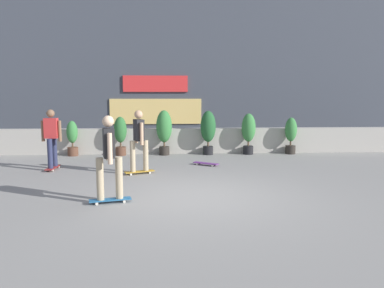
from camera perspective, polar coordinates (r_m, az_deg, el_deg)
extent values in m
plane|color=gray|center=(7.81, 0.64, -7.96)|extent=(48.00, 48.00, 0.00)
cube|color=#B2ADA3|center=(13.62, -1.09, 0.52)|extent=(18.00, 0.40, 0.90)
cube|color=#424751|center=(17.57, -1.62, 11.18)|extent=(20.00, 2.00, 6.50)
cube|color=#F23333|center=(16.50, -5.61, 9.14)|extent=(2.80, 0.08, 0.70)
cube|color=#F2CC72|center=(16.52, -5.55, 4.98)|extent=(4.00, 0.06, 1.10)
cylinder|color=brown|center=(13.64, -17.73, -1.09)|extent=(0.36, 0.36, 0.30)
cylinder|color=brown|center=(13.61, -17.77, -0.16)|extent=(0.06, 0.06, 0.15)
ellipsoid|color=#387F3D|center=(13.56, -17.84, 1.77)|extent=(0.38, 0.38, 0.77)
cylinder|color=brown|center=(13.32, -10.82, -1.07)|extent=(0.36, 0.36, 0.30)
cylinder|color=brown|center=(13.29, -10.84, -0.11)|extent=(0.06, 0.06, 0.15)
ellipsoid|color=#2D6B33|center=(13.24, -10.90, 2.16)|extent=(0.44, 0.44, 0.91)
cylinder|color=#2D2823|center=(13.21, -4.25, -1.03)|extent=(0.36, 0.36, 0.30)
cylinder|color=brown|center=(13.18, -4.26, -0.06)|extent=(0.06, 0.06, 0.15)
ellipsoid|color=#387F3D|center=(13.11, -4.28, 2.70)|extent=(0.55, 0.55, 1.12)
cylinder|color=black|center=(13.27, 2.46, -0.97)|extent=(0.36, 0.36, 0.30)
cylinder|color=brown|center=(13.24, 2.46, -0.01)|extent=(0.06, 0.06, 0.15)
ellipsoid|color=#235B2D|center=(13.18, 2.48, 2.69)|extent=(0.54, 0.54, 1.10)
cylinder|color=black|center=(13.49, 8.57, -0.91)|extent=(0.36, 0.36, 0.30)
cylinder|color=brown|center=(13.46, 8.59, 0.03)|extent=(0.06, 0.06, 0.15)
ellipsoid|color=#387F3D|center=(13.40, 8.63, 2.48)|extent=(0.49, 0.49, 1.00)
cylinder|color=#2D2823|center=(13.89, 14.78, -0.84)|extent=(0.36, 0.36, 0.30)
cylinder|color=brown|center=(13.86, 14.81, 0.08)|extent=(0.06, 0.06, 0.15)
ellipsoid|color=#387F3D|center=(13.81, 14.88, 2.15)|extent=(0.42, 0.42, 0.86)
cube|color=maroon|center=(11.25, -20.45, -3.36)|extent=(0.23, 0.81, 0.02)
cylinder|color=silver|center=(10.99, -20.49, -3.81)|extent=(0.03, 0.06, 0.06)
cylinder|color=silver|center=(11.05, -21.28, -3.79)|extent=(0.03, 0.06, 0.06)
cylinder|color=silver|center=(11.47, -19.64, -3.32)|extent=(0.03, 0.06, 0.06)
cylinder|color=silver|center=(11.53, -20.39, -3.31)|extent=(0.03, 0.06, 0.06)
cylinder|color=#282D4C|center=(11.02, -20.85, -1.38)|extent=(0.14, 0.14, 0.82)
cylinder|color=#282D4C|center=(11.35, -20.24, -1.11)|extent=(0.14, 0.14, 0.82)
cube|color=red|center=(11.11, -20.70, 2.28)|extent=(0.37, 0.21, 0.56)
sphere|color=brown|center=(11.08, -20.80, 4.39)|extent=(0.22, 0.22, 0.22)
cylinder|color=brown|center=(11.04, -19.54, 1.88)|extent=(0.09, 0.09, 0.58)
cylinder|color=brown|center=(11.20, -21.82, 1.85)|extent=(0.09, 0.09, 0.58)
cube|color=#BF8C26|center=(10.07, -8.01, -4.18)|extent=(0.82, 0.49, 0.02)
cylinder|color=silver|center=(9.93, -9.30, -4.59)|extent=(0.06, 0.05, 0.06)
cylinder|color=silver|center=(10.08, -9.56, -4.42)|extent=(0.06, 0.05, 0.06)
cylinder|color=silver|center=(10.09, -6.46, -4.36)|extent=(0.06, 0.05, 0.06)
cylinder|color=silver|center=(10.23, -6.76, -4.19)|extent=(0.06, 0.05, 0.06)
cylinder|color=tan|center=(9.94, -9.04, -1.89)|extent=(0.14, 0.14, 0.82)
cylinder|color=tan|center=(10.05, -7.08, -1.75)|extent=(0.14, 0.14, 0.82)
cube|color=#262628|center=(9.91, -8.13, 2.12)|extent=(0.32, 0.41, 0.56)
sphere|color=tan|center=(9.88, -8.17, 4.49)|extent=(0.22, 0.22, 0.22)
cylinder|color=tan|center=(9.70, -7.69, 1.54)|extent=(0.09, 0.09, 0.58)
cylinder|color=tan|center=(10.14, -8.53, 1.78)|extent=(0.09, 0.09, 0.58)
cube|color=#266699|center=(7.49, -12.37, -8.28)|extent=(0.82, 0.39, 0.02)
cylinder|color=silver|center=(7.41, -14.34, -8.82)|extent=(0.06, 0.04, 0.06)
cylinder|color=silver|center=(7.56, -14.40, -8.49)|extent=(0.06, 0.04, 0.06)
cylinder|color=silver|center=(7.45, -10.30, -8.62)|extent=(0.06, 0.04, 0.06)
cylinder|color=silver|center=(7.60, -10.44, -8.30)|extent=(0.06, 0.04, 0.06)
cylinder|color=tan|center=(7.38, -13.86, -5.20)|extent=(0.14, 0.14, 0.82)
cylinder|color=tan|center=(7.41, -11.07, -5.08)|extent=(0.14, 0.14, 0.82)
cube|color=#262628|center=(7.28, -12.61, 0.17)|extent=(0.28, 0.40, 0.56)
sphere|color=beige|center=(7.24, -12.70, 3.39)|extent=(0.22, 0.22, 0.22)
cylinder|color=beige|center=(7.06, -12.44, -0.70)|extent=(0.09, 0.09, 0.58)
cylinder|color=beige|center=(7.52, -12.74, -0.22)|extent=(0.09, 0.09, 0.58)
cube|color=#72338C|center=(11.20, 2.14, -2.95)|extent=(0.78, 0.61, 0.02)
cylinder|color=silver|center=(11.16, 3.51, -3.20)|extent=(0.06, 0.06, 0.06)
cylinder|color=silver|center=(11.02, 3.14, -3.33)|extent=(0.06, 0.06, 0.06)
cylinder|color=silver|center=(11.40, 1.18, -2.96)|extent=(0.06, 0.06, 0.06)
cylinder|color=silver|center=(11.26, 0.78, -3.09)|extent=(0.06, 0.06, 0.06)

